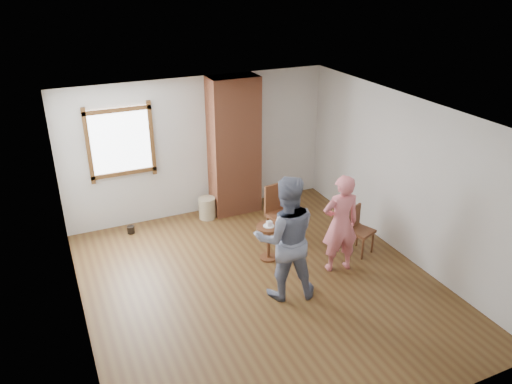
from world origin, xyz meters
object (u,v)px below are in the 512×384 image
dining_chair_left (281,211)px  side_table (269,237)px  man (286,238)px  person_pink (340,224)px  stoneware_crock (207,208)px  dining_chair_right (358,227)px

dining_chair_left → side_table: dining_chair_left is taller
man → person_pink: man is taller
stoneware_crock → dining_chair_left: dining_chair_left is taller
stoneware_crock → dining_chair_left: 1.63m
stoneware_crock → dining_chair_right: size_ratio=0.51×
side_table → dining_chair_right: bearing=-15.2°
side_table → stoneware_crock: bearing=103.6°
man → person_pink: (1.06, 0.24, -0.13)m
man → stoneware_crock: bearing=-69.0°
dining_chair_left → dining_chair_right: bearing=-49.5°
dining_chair_left → man: bearing=-124.0°
stoneware_crock → dining_chair_right: dining_chair_right is taller
dining_chair_left → person_pink: person_pink is taller
stoneware_crock → man: bearing=-85.1°
person_pink → dining_chair_left: bearing=-60.3°
stoneware_crock → person_pink: size_ratio=0.25×
dining_chair_left → dining_chair_right: size_ratio=1.29×
dining_chair_left → person_pink: bearing=-79.2°
side_table → person_pink: 1.18m
man → person_pink: 1.10m
dining_chair_right → man: size_ratio=0.43×
stoneware_crock → man: size_ratio=0.22×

